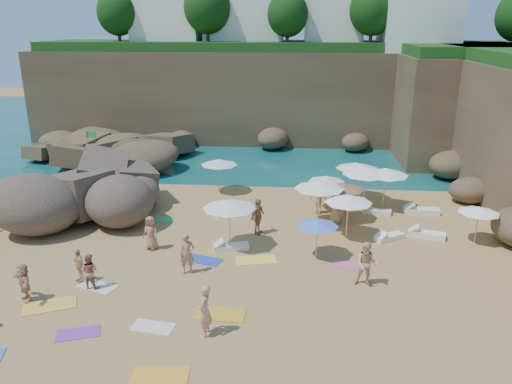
# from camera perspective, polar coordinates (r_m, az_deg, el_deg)

# --- Properties ---
(ground) EXTENTS (120.00, 120.00, 0.00)m
(ground) POSITION_cam_1_polar(r_m,az_deg,el_deg) (24.16, -5.36, -6.66)
(ground) COLOR tan
(ground) RESTS_ON ground
(seawater) EXTENTS (120.00, 120.00, 0.00)m
(seawater) POSITION_cam_1_polar(r_m,az_deg,el_deg) (52.64, 0.27, 7.44)
(seawater) COLOR #0C4751
(seawater) RESTS_ON ground
(cliff_back) EXTENTS (44.00, 8.00, 8.00)m
(cliff_back) POSITION_cam_1_polar(r_m,az_deg,el_deg) (46.94, 2.27, 10.99)
(cliff_back) COLOR brown
(cliff_back) RESTS_ON ground
(cliff_corner) EXTENTS (10.00, 12.00, 8.00)m
(cliff_corner) POSITION_cam_1_polar(r_m,az_deg,el_deg) (43.90, 22.18, 9.10)
(cliff_corner) COLOR brown
(cliff_corner) RESTS_ON ground
(rock_promontory) EXTENTS (12.00, 7.00, 2.00)m
(rock_promontory) POSITION_cam_1_polar(r_m,az_deg,el_deg) (41.67, -16.59, 3.60)
(rock_promontory) COLOR brown
(rock_promontory) RESTS_ON ground
(clifftop_buildings) EXTENTS (28.48, 9.48, 7.00)m
(clifftop_buildings) POSITION_cam_1_polar(r_m,az_deg,el_deg) (47.28, 3.68, 19.82)
(clifftop_buildings) COLOR white
(clifftop_buildings) RESTS_ON cliff_back
(clifftop_trees) EXTENTS (35.60, 23.82, 4.40)m
(clifftop_trees) POSITION_cam_1_polar(r_m,az_deg,el_deg) (41.00, 6.17, 19.95)
(clifftop_trees) COLOR #11380F
(clifftop_trees) RESTS_ON ground
(marina_masts) EXTENTS (3.10, 0.10, 6.00)m
(marina_masts) POSITION_cam_1_polar(r_m,az_deg,el_deg) (55.89, -17.13, 10.40)
(marina_masts) COLOR white
(marina_masts) RESTS_ON ground
(rock_outcrop) EXTENTS (8.25, 6.35, 3.19)m
(rock_outcrop) POSITION_cam_1_polar(r_m,az_deg,el_deg) (29.57, -18.88, -2.76)
(rock_outcrop) COLOR brown
(rock_outcrop) RESTS_ON ground
(flag_pole) EXTENTS (0.73, 0.18, 3.79)m
(flag_pole) POSITION_cam_1_polar(r_m,az_deg,el_deg) (34.60, -18.51, 4.54)
(flag_pole) COLOR silver
(flag_pole) RESTS_ON ground
(parasol_0) EXTENTS (2.32, 2.32, 2.20)m
(parasol_0) POSITION_cam_1_polar(r_m,az_deg,el_deg) (31.59, -4.23, 3.44)
(parasol_0) COLOR silver
(parasol_0) RESTS_ON ground
(parasol_1) EXTENTS (2.11, 2.11, 1.99)m
(parasol_1) POSITION_cam_1_polar(r_m,az_deg,el_deg) (29.01, 8.06, 1.51)
(parasol_1) COLOR silver
(parasol_1) RESTS_ON ground
(parasol_2) EXTENTS (2.64, 2.64, 2.50)m
(parasol_2) POSITION_cam_1_polar(r_m,az_deg,el_deg) (26.32, 7.25, 0.81)
(parasol_2) COLOR silver
(parasol_2) RESTS_ON ground
(parasol_3) EXTENTS (2.62, 2.62, 2.48)m
(parasol_3) POSITION_cam_1_polar(r_m,az_deg,el_deg) (29.49, 14.61, 2.27)
(parasol_3) COLOR silver
(parasol_3) RESTS_ON ground
(parasol_4) EXTENTS (2.58, 2.58, 2.44)m
(parasol_4) POSITION_cam_1_polar(r_m,az_deg,el_deg) (30.22, 11.93, 2.79)
(parasol_4) COLOR silver
(parasol_4) RESTS_ON ground
(parasol_5) EXTENTS (2.46, 2.46, 2.33)m
(parasol_5) POSITION_cam_1_polar(r_m,az_deg,el_deg) (30.89, 11.34, 2.99)
(parasol_5) COLOR silver
(parasol_5) RESTS_ON ground
(parasol_6) EXTENTS (2.27, 2.27, 2.14)m
(parasol_6) POSITION_cam_1_polar(r_m,az_deg,el_deg) (27.38, 9.99, 0.67)
(parasol_6) COLOR silver
(parasol_6) RESTS_ON ground
(parasol_7) EXTENTS (2.64, 2.64, 2.50)m
(parasol_7) POSITION_cam_1_polar(r_m,az_deg,el_deg) (29.25, 12.42, 2.35)
(parasol_7) COLOR silver
(parasol_7) RESTS_ON ground
(parasol_8) EXTENTS (1.99, 1.99, 1.88)m
(parasol_8) POSITION_cam_1_polar(r_m,az_deg,el_deg) (26.55, 24.14, -1.88)
(parasol_8) COLOR silver
(parasol_8) RESTS_ON ground
(parasol_9) EXTENTS (2.57, 2.57, 2.43)m
(parasol_9) POSITION_cam_1_polar(r_m,az_deg,el_deg) (23.56, -3.08, -1.40)
(parasol_9) COLOR silver
(parasol_9) RESTS_ON ground
(parasol_10) EXTENTS (1.96, 1.96, 1.85)m
(parasol_10) POSITION_cam_1_polar(r_m,az_deg,el_deg) (22.90, 7.03, -3.55)
(parasol_10) COLOR silver
(parasol_10) RESTS_ON ground
(parasol_11) EXTENTS (2.39, 2.39, 2.26)m
(parasol_11) POSITION_cam_1_polar(r_m,az_deg,el_deg) (25.09, 10.52, -0.79)
(parasol_11) COLOR silver
(parasol_11) RESTS_ON ground
(lounger_0) EXTENTS (2.08, 1.22, 0.31)m
(lounger_0) POSITION_cam_1_polar(r_m,az_deg,el_deg) (28.07, -2.59, -2.53)
(lounger_0) COLOR white
(lounger_0) RESTS_ON ground
(lounger_1) EXTENTS (1.67, 0.87, 0.25)m
(lounger_1) POSITION_cam_1_polar(r_m,az_deg,el_deg) (29.33, 13.65, -2.17)
(lounger_1) COLOR silver
(lounger_1) RESTS_ON ground
(lounger_2) EXTENTS (2.00, 0.80, 0.30)m
(lounger_2) POSITION_cam_1_polar(r_m,az_deg,el_deg) (30.06, 18.39, -2.05)
(lounger_2) COLOR white
(lounger_2) RESTS_ON ground
(lounger_3) EXTENTS (1.78, 0.97, 0.26)m
(lounger_3) POSITION_cam_1_polar(r_m,az_deg,el_deg) (24.12, -2.86, -6.30)
(lounger_3) COLOR white
(lounger_3) RESTS_ON ground
(lounger_4) EXTENTS (1.90, 1.09, 0.28)m
(lounger_4) POSITION_cam_1_polar(r_m,az_deg,el_deg) (26.88, 18.93, -4.61)
(lounger_4) COLOR white
(lounger_4) RESTS_ON ground
(lounger_5) EXTENTS (1.62, 1.32, 0.25)m
(lounger_5) POSITION_cam_1_polar(r_m,az_deg,el_deg) (26.05, 15.00, -5.01)
(lounger_5) COLOR white
(lounger_5) RESTS_ON ground
(towel_2) EXTENTS (1.81, 0.98, 0.03)m
(towel_2) POSITION_cam_1_polar(r_m,az_deg,el_deg) (16.66, -10.87, -19.92)
(towel_2) COLOR orange
(towel_2) RESTS_ON ground
(towel_4) EXTENTS (2.16, 1.67, 0.03)m
(towel_4) POSITION_cam_1_polar(r_m,az_deg,el_deg) (21.23, -22.49, -11.91)
(towel_4) COLOR gold
(towel_4) RESTS_ON ground
(towel_5) EXTENTS (1.83, 1.35, 0.03)m
(towel_5) POSITION_cam_1_polar(r_m,az_deg,el_deg) (21.99, -17.66, -10.21)
(towel_5) COLOR silver
(towel_5) RESTS_ON ground
(towel_6) EXTENTS (1.64, 1.18, 0.03)m
(towel_6) POSITION_cam_1_polar(r_m,az_deg,el_deg) (19.22, -19.67, -14.97)
(towel_6) COLOR purple
(towel_6) RESTS_ON ground
(towel_8) EXTENTS (1.81, 1.26, 0.03)m
(towel_8) POSITION_cam_1_polar(r_m,az_deg,el_deg) (23.22, -6.02, -7.75)
(towel_8) COLOR #2143B4
(towel_8) RESTS_ON ground
(towel_9) EXTENTS (1.63, 1.03, 0.03)m
(towel_9) POSITION_cam_1_polar(r_m,az_deg,el_deg) (23.04, 10.73, -8.22)
(towel_9) COLOR #DF569E
(towel_9) RESTS_ON ground
(towel_10) EXTENTS (1.90, 1.00, 0.03)m
(towel_10) POSITION_cam_1_polar(r_m,az_deg,el_deg) (19.22, -4.12, -13.77)
(towel_10) COLOR gold
(towel_10) RESTS_ON ground
(towel_11) EXTENTS (1.68, 0.96, 0.03)m
(towel_11) POSITION_cam_1_polar(r_m,az_deg,el_deg) (28.17, -11.00, -3.10)
(towel_11) COLOR #35BA5D
(towel_11) RESTS_ON ground
(towel_12) EXTENTS (2.02, 1.30, 0.03)m
(towel_12) POSITION_cam_1_polar(r_m,az_deg,el_deg) (23.11, -0.01, -7.76)
(towel_12) COLOR yellow
(towel_12) RESTS_ON ground
(towel_13) EXTENTS (1.60, 0.96, 0.03)m
(towel_13) POSITION_cam_1_polar(r_m,az_deg,el_deg) (18.86, -11.67, -14.87)
(towel_13) COLOR silver
(towel_13) RESTS_ON ground
(person_stand_1) EXTENTS (0.80, 0.65, 1.53)m
(person_stand_1) POSITION_cam_1_polar(r_m,az_deg,el_deg) (21.61, -18.52, -8.59)
(person_stand_1) COLOR #A96254
(person_stand_1) RESTS_ON ground
(person_stand_2) EXTENTS (1.35, 1.00, 1.93)m
(person_stand_2) POSITION_cam_1_polar(r_m,az_deg,el_deg) (28.52, 7.20, -0.58)
(person_stand_2) COLOR tan
(person_stand_2) RESTS_ON ground
(person_stand_3) EXTENTS (0.93, 1.21, 1.91)m
(person_stand_3) POSITION_cam_1_polar(r_m,az_deg,el_deg) (25.53, 0.19, -2.80)
(person_stand_3) COLOR #A47752
(person_stand_3) RESTS_ON ground
(person_stand_4) EXTENTS (1.01, 0.83, 1.81)m
(person_stand_4) POSITION_cam_1_polar(r_m,az_deg,el_deg) (27.23, 9.09, -1.75)
(person_stand_4) COLOR tan
(person_stand_4) RESTS_ON ground
(person_stand_5) EXTENTS (1.84, 0.91, 1.91)m
(person_stand_5) POSITION_cam_1_polar(r_m,az_deg,el_deg) (32.27, -15.83, 1.13)
(person_stand_5) COLOR tan
(person_stand_5) RESTS_ON ground
(person_stand_6) EXTENTS (0.51, 0.74, 1.93)m
(person_stand_6) POSITION_cam_1_polar(r_m,az_deg,el_deg) (17.69, -5.89, -13.33)
(person_stand_6) COLOR tan
(person_stand_6) RESTS_ON ground
(person_lie_1) EXTENTS (1.62, 1.66, 0.36)m
(person_lie_1) POSITION_cam_1_polar(r_m,az_deg,el_deg) (22.53, -19.43, -9.21)
(person_lie_1) COLOR #E0B87F
(person_lie_1) RESTS_ON ground
(person_lie_2) EXTENTS (1.29, 1.82, 0.44)m
(person_lie_2) POSITION_cam_1_polar(r_m,az_deg,el_deg) (24.62, -11.85, -5.93)
(person_lie_2) COLOR #A16650
(person_lie_2) RESTS_ON ground
(person_lie_3) EXTENTS (2.12, 2.11, 0.41)m
(person_lie_3) POSITION_cam_1_polar(r_m,az_deg,el_deg) (21.86, -24.77, -10.74)
(person_lie_3) COLOR tan
(person_lie_3) RESTS_ON ground
(person_lie_4) EXTENTS (1.16, 1.89, 0.43)m
(person_lie_4) POSITION_cam_1_polar(r_m,az_deg,el_deg) (22.13, -7.80, -8.66)
(person_lie_4) COLOR #A86F54
(person_lie_4) RESTS_ON ground
(person_lie_5) EXTENTS (1.26, 2.04, 0.72)m
(person_lie_5) POSITION_cam_1_polar(r_m,az_deg,el_deg) (21.37, 12.40, -9.55)
(person_lie_5) COLOR #DEAE7E
(person_lie_5) RESTS_ON ground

